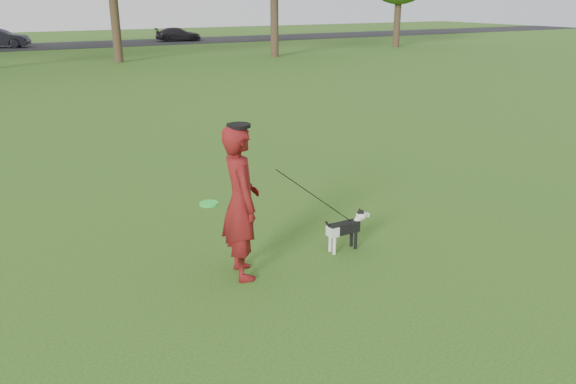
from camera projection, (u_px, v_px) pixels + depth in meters
ground at (285, 269)px, 7.51m from camera, size 120.00×120.00×0.00m
road at (19, 47)px, 40.52m from camera, size 120.00×7.00×0.02m
man at (241, 203)px, 7.04m from camera, size 0.60×0.80×2.00m
dog at (347, 226)px, 7.98m from camera, size 0.76×0.15×0.58m
car_right at (178, 34)px, 45.83m from camera, size 3.93×2.37×1.07m
man_held_items at (311, 194)px, 7.48m from camera, size 2.29×0.31×1.62m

